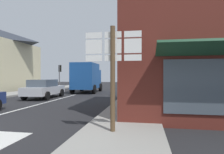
{
  "coord_description": "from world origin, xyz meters",
  "views": [
    {
      "loc": [
        6.48,
        -5.31,
        1.75
      ],
      "look_at": [
        3.49,
        11.85,
        1.66
      ],
      "focal_mm": 31.21,
      "sensor_mm": 36.0,
      "label": 1
    }
  ],
  "objects_px": {
    "delivery_truck": "(87,77)",
    "traffic_light_far_left": "(60,71)",
    "sedan_far": "(44,89)",
    "route_sign_post": "(113,67)",
    "traffic_light_near_right": "(126,68)"
  },
  "relations": [
    {
      "from": "delivery_truck",
      "to": "traffic_light_far_left",
      "type": "bearing_deg",
      "value": 138.77
    },
    {
      "from": "traffic_light_near_right",
      "to": "traffic_light_far_left",
      "type": "bearing_deg",
      "value": 138.87
    },
    {
      "from": "traffic_light_far_left",
      "to": "delivery_truck",
      "type": "bearing_deg",
      "value": -41.23
    },
    {
      "from": "delivery_truck",
      "to": "traffic_light_near_right",
      "type": "relative_size",
      "value": 1.56
    },
    {
      "from": "route_sign_post",
      "to": "traffic_light_far_left",
      "type": "relative_size",
      "value": 1.0
    },
    {
      "from": "route_sign_post",
      "to": "traffic_light_near_right",
      "type": "height_order",
      "value": "traffic_light_near_right"
    },
    {
      "from": "traffic_light_near_right",
      "to": "route_sign_post",
      "type": "bearing_deg",
      "value": -86.16
    },
    {
      "from": "sedan_far",
      "to": "delivery_truck",
      "type": "xyz_separation_m",
      "value": [
        1.76,
        5.65,
        0.89
      ]
    },
    {
      "from": "sedan_far",
      "to": "delivery_truck",
      "type": "height_order",
      "value": "delivery_truck"
    },
    {
      "from": "delivery_truck",
      "to": "traffic_light_near_right",
      "type": "xyz_separation_m",
      "value": [
        4.52,
        -3.93,
        0.77
      ]
    },
    {
      "from": "delivery_truck",
      "to": "sedan_far",
      "type": "bearing_deg",
      "value": -107.35
    },
    {
      "from": "sedan_far",
      "to": "traffic_light_far_left",
      "type": "relative_size",
      "value": 1.33
    },
    {
      "from": "sedan_far",
      "to": "traffic_light_near_right",
      "type": "height_order",
      "value": "traffic_light_near_right"
    },
    {
      "from": "sedan_far",
      "to": "traffic_light_far_left",
      "type": "height_order",
      "value": "traffic_light_far_left"
    },
    {
      "from": "traffic_light_near_right",
      "to": "traffic_light_far_left",
      "type": "distance_m",
      "value": 12.85
    }
  ]
}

